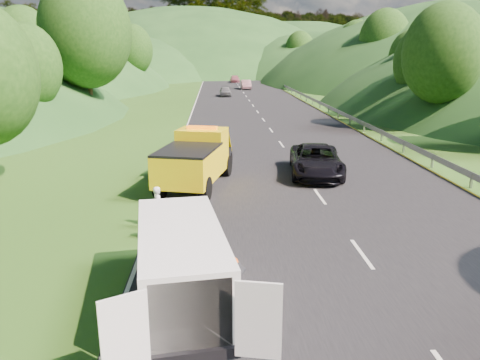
{
  "coord_description": "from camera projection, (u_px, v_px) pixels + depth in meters",
  "views": [
    {
      "loc": [
        -1.52,
        -15.22,
        6.09
      ],
      "look_at": [
        -0.58,
        2.24,
        1.3
      ],
      "focal_mm": 35.0,
      "sensor_mm": 36.0,
      "label": 1
    }
  ],
  "objects": [
    {
      "name": "worker",
      "position": [
        233.0,
        325.0,
        10.82
      ],
      "size": [
        1.04,
        0.62,
        1.58
      ],
      "primitive_type": "imported",
      "rotation": [
        0.0,
        0.0,
        -0.04
      ],
      "color": "black",
      "rests_on": "ground"
    },
    {
      "name": "dist_car_b",
      "position": [
        246.0,
        89.0,
        79.6
      ],
      "size": [
        1.61,
        4.62,
        1.52
      ],
      "primitive_type": "imported",
      "color": "#7E545A",
      "rests_on": "ground"
    },
    {
      "name": "dist_car_a",
      "position": [
        225.0,
        96.0,
        66.8
      ],
      "size": [
        1.6,
        3.98,
        1.36
      ],
      "primitive_type": "imported",
      "color": "#535458",
      "rests_on": "ground"
    },
    {
      "name": "guardrail",
      "position": [
        296.0,
        96.0,
        67.45
      ],
      "size": [
        0.06,
        140.0,
        1.52
      ],
      "primitive_type": "cube",
      "color": "gray",
      "rests_on": "ground"
    },
    {
      "name": "white_van",
      "position": [
        181.0,
        262.0,
        11.29
      ],
      "size": [
        3.4,
        6.27,
        2.12
      ],
      "rotation": [
        0.0,
        0.0,
        0.14
      ],
      "color": "black",
      "rests_on": "ground"
    },
    {
      "name": "tree_line_left",
      "position": [
        103.0,
        92.0,
        73.14
      ],
      "size": [
        14.0,
        140.0,
        14.0
      ],
      "primitive_type": null,
      "color": "#305A1A",
      "rests_on": "ground"
    },
    {
      "name": "passing_suv",
      "position": [
        315.0,
        175.0,
        23.95
      ],
      "size": [
        3.18,
        5.73,
        1.52
      ],
      "primitive_type": "imported",
      "rotation": [
        0.0,
        0.0,
        -0.13
      ],
      "color": "black",
      "rests_on": "ground"
    },
    {
      "name": "tree_line_right",
      "position": [
        367.0,
        91.0,
        75.33
      ],
      "size": [
        14.0,
        140.0,
        14.0
      ],
      "primitive_type": null,
      "color": "#305A1A",
      "rests_on": "ground"
    },
    {
      "name": "hills_backdrop",
      "position": [
        240.0,
        72.0,
        146.41
      ],
      "size": [
        201.0,
        288.6,
        44.0
      ],
      "primitive_type": null,
      "color": "#2D5B23",
      "rests_on": "ground"
    },
    {
      "name": "woman",
      "position": [
        159.0,
        228.0,
        16.75
      ],
      "size": [
        0.56,
        0.66,
        1.53
      ],
      "primitive_type": "imported",
      "rotation": [
        0.0,
        0.0,
        1.88
      ],
      "color": "silver",
      "rests_on": "ground"
    },
    {
      "name": "spare_tire",
      "position": [
        229.0,
        316.0,
        11.19
      ],
      "size": [
        0.61,
        0.61,
        0.2
      ],
      "primitive_type": "cylinder",
      "color": "black",
      "rests_on": "ground"
    },
    {
      "name": "suitcase",
      "position": [
        147.0,
        230.0,
        15.82
      ],
      "size": [
        0.38,
        0.24,
        0.58
      ],
      "primitive_type": "cube",
      "rotation": [
        0.0,
        0.0,
        0.13
      ],
      "color": "#534E3E",
      "rests_on": "ground"
    },
    {
      "name": "child",
      "position": [
        176.0,
        240.0,
        15.72
      ],
      "size": [
        0.68,
        0.69,
        1.12
      ],
      "primitive_type": "imported",
      "rotation": [
        0.0,
        0.0,
        -0.81
      ],
      "color": "tan",
      "rests_on": "ground"
    },
    {
      "name": "ground",
      "position": [
        260.0,
        232.0,
        16.35
      ],
      "size": [
        320.0,
        320.0,
        0.0
      ],
      "primitive_type": "plane",
      "color": "#38661E",
      "rests_on": "ground"
    },
    {
      "name": "dist_car_c",
      "position": [
        235.0,
        82.0,
        97.38
      ],
      "size": [
        1.88,
        4.62,
        1.34
      ],
      "primitive_type": "imported",
      "color": "#9A4D5A",
      "rests_on": "ground"
    },
    {
      "name": "tow_truck",
      "position": [
        196.0,
        159.0,
        21.73
      ],
      "size": [
        3.67,
        6.55,
        2.66
      ],
      "rotation": [
        0.0,
        0.0,
        -0.24
      ],
      "color": "black",
      "rests_on": "ground"
    },
    {
      "name": "dist_car_d",
      "position": [
        238.0,
        77.0,
        118.34
      ],
      "size": [
        1.6,
        3.98,
        1.36
      ],
      "primitive_type": "imported",
      "color": "#904E50",
      "rests_on": "ground"
    },
    {
      "name": "road_surface",
      "position": [
        253.0,
        106.0,
        55.03
      ],
      "size": [
        14.0,
        200.0,
        0.02
      ],
      "primitive_type": "cube",
      "color": "black",
      "rests_on": "ground"
    }
  ]
}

